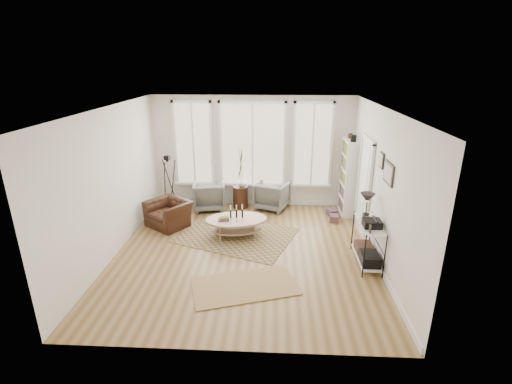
# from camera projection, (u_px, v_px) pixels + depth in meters

# --- Properties ---
(room) EXTENTS (5.50, 5.54, 2.90)m
(room) POSITION_uv_depth(u_px,v_px,m) (245.00, 186.00, 7.15)
(room) COLOR olive
(room) RESTS_ON ground
(bay_window) EXTENTS (4.14, 0.12, 2.24)m
(bay_window) POSITION_uv_depth(u_px,v_px,m) (252.00, 146.00, 9.62)
(bay_window) COLOR tan
(bay_window) RESTS_ON ground
(door) EXTENTS (0.09, 1.06, 2.22)m
(door) POSITION_uv_depth(u_px,v_px,m) (364.00, 185.00, 8.19)
(door) COLOR silver
(door) RESTS_ON ground
(bookcase) EXTENTS (0.31, 0.85, 2.06)m
(bookcase) POSITION_uv_depth(u_px,v_px,m) (348.00, 177.00, 9.26)
(bookcase) COLOR white
(bookcase) RESTS_ON ground
(low_shelf) EXTENTS (0.38, 1.08, 1.30)m
(low_shelf) POSITION_uv_depth(u_px,v_px,m) (368.00, 239.00, 7.04)
(low_shelf) COLOR white
(low_shelf) RESTS_ON ground
(wall_art) EXTENTS (0.04, 0.88, 0.44)m
(wall_art) POSITION_uv_depth(u_px,v_px,m) (387.00, 170.00, 6.60)
(wall_art) COLOR black
(wall_art) RESTS_ON ground
(rug_main) EXTENTS (2.88, 2.53, 0.01)m
(rug_main) POSITION_uv_depth(u_px,v_px,m) (237.00, 235.00, 8.32)
(rug_main) COLOR brown
(rug_main) RESTS_ON ground
(rug_runner) EXTENTS (2.00, 1.48, 0.01)m
(rug_runner) POSITION_uv_depth(u_px,v_px,m) (245.00, 286.00, 6.45)
(rug_runner) COLOR brown
(rug_runner) RESTS_ON ground
(coffee_table) EXTENTS (1.48, 1.08, 0.62)m
(coffee_table) POSITION_uv_depth(u_px,v_px,m) (236.00, 222.00, 8.18)
(coffee_table) COLOR tan
(coffee_table) RESTS_ON ground
(armchair_left) EXTENTS (0.93, 0.95, 0.75)m
(armchair_left) POSITION_uv_depth(u_px,v_px,m) (209.00, 195.00, 9.71)
(armchair_left) COLOR slate
(armchair_left) RESTS_ON ground
(armchair_right) EXTENTS (1.02, 1.03, 0.74)m
(armchair_right) POSITION_uv_depth(u_px,v_px,m) (272.00, 195.00, 9.75)
(armchair_right) COLOR slate
(armchair_right) RESTS_ON ground
(side_table) EXTENTS (0.39, 0.39, 1.65)m
(side_table) POSITION_uv_depth(u_px,v_px,m) (240.00, 179.00, 9.66)
(side_table) COLOR #341B10
(side_table) RESTS_ON ground
(vase) EXTENTS (0.27, 0.27, 0.24)m
(vase) POSITION_uv_depth(u_px,v_px,m) (242.00, 182.00, 9.68)
(vase) COLOR silver
(vase) RESTS_ON side_table
(accent_chair) EXTENTS (1.23, 1.20, 0.61)m
(accent_chair) POSITION_uv_depth(u_px,v_px,m) (169.00, 213.00, 8.74)
(accent_chair) COLOR #341B10
(accent_chair) RESTS_ON ground
(tripod_camera) EXTENTS (0.51, 0.51, 1.45)m
(tripod_camera) POSITION_uv_depth(u_px,v_px,m) (169.00, 185.00, 9.55)
(tripod_camera) COLOR black
(tripod_camera) RESTS_ON ground
(book_stack_near) EXTENTS (0.28, 0.32, 0.17)m
(book_stack_near) POSITION_uv_depth(u_px,v_px,m) (332.00, 212.00, 9.36)
(book_stack_near) COLOR brown
(book_stack_near) RESTS_ON ground
(book_stack_far) EXTENTS (0.24, 0.29, 0.17)m
(book_stack_far) POSITION_uv_depth(u_px,v_px,m) (334.00, 218.00, 9.02)
(book_stack_far) COLOR brown
(book_stack_far) RESTS_ON ground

